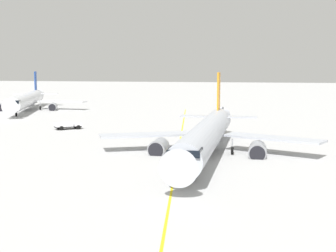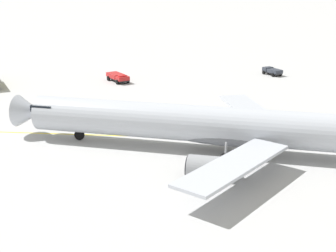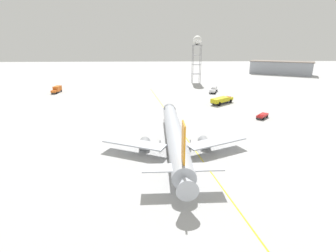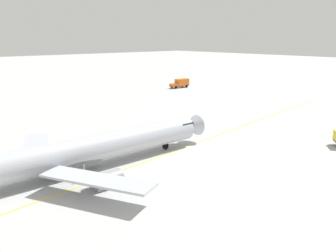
{
  "view_description": "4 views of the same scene",
  "coord_description": "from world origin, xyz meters",
  "views": [
    {
      "loc": [
        7.01,
        -67.19,
        11.86
      ],
      "look_at": [
        -3.23,
        -15.66,
        5.49
      ],
      "focal_mm": 52.86,
      "sensor_mm": 36.0,
      "label": 1
    },
    {
      "loc": [
        46.81,
        4.17,
        17.88
      ],
      "look_at": [
        1.81,
        -6.9,
        3.12
      ],
      "focal_mm": 52.47,
      "sensor_mm": 36.0,
      "label": 2
    },
    {
      "loc": [
        3.21,
        47.23,
        21.64
      ],
      "look_at": [
        0.84,
        -4.04,
        4.37
      ],
      "focal_mm": 25.72,
      "sensor_mm": 36.0,
      "label": 3
    },
    {
      "loc": [
        -43.45,
        19.86,
        17.88
      ],
      "look_at": [
        -3.23,
        -15.66,
        4.69
      ],
      "focal_mm": 39.23,
      "sensor_mm": 36.0,
      "label": 4
    }
  ],
  "objects": [
    {
      "name": "airliner_main",
      "position": [
        -0.57,
        -2.36,
        2.64
      ],
      "size": [
        31.27,
        44.67,
        11.3
      ],
      "rotation": [
        0.0,
        0.0,
        4.72
      ],
      "color": "#B2B7C1",
      "rests_on": "ground_plane"
    },
    {
      "name": "taxiway_centreline",
      "position": [
        -4.06,
        -5.5,
        0.0
      ],
      "size": [
        21.36,
        143.83,
        0.01
      ],
      "rotation": [
        0.0,
        0.0,
        4.86
      ],
      "color": "yellow",
      "rests_on": "ground_plane"
    },
    {
      "name": "airliner_secondary",
      "position": [
        -55.81,
        54.88,
        2.73
      ],
      "size": [
        30.42,
        43.82,
        10.5
      ],
      "rotation": [
        0.0,
        0.0,
        5.02
      ],
      "color": "white",
      "rests_on": "ground_plane"
    },
    {
      "name": "ground_plane",
      "position": [
        0.0,
        0.0,
        0.0
      ],
      "size": [
        600.0,
        600.0,
        0.0
      ],
      "primitive_type": "plane",
      "color": "#B2B2B2"
    },
    {
      "name": "pushback_tug_truck",
      "position": [
        -29.76,
        20.07,
        0.81
      ],
      "size": [
        5.25,
        4.82,
        1.3
      ],
      "rotation": [
        0.0,
        0.0,
        0.66
      ],
      "color": "#232326",
      "rests_on": "ground_plane"
    }
  ]
}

